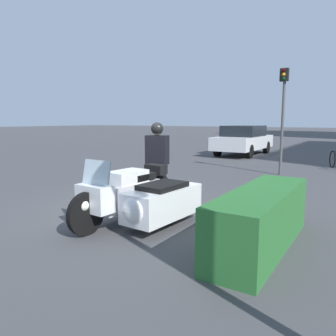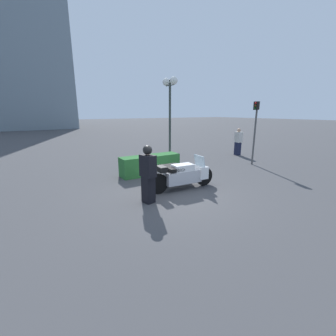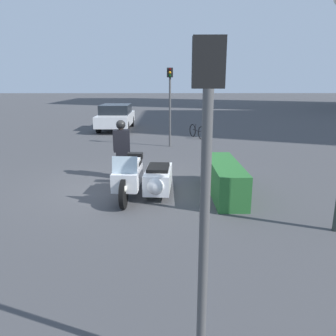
{
  "view_description": "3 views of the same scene",
  "coord_description": "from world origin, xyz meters",
  "px_view_note": "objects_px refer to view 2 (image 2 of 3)",
  "views": [
    {
      "loc": [
        5.24,
        3.95,
        1.81
      ],
      "look_at": [
        0.22,
        0.79,
        0.93
      ],
      "focal_mm": 35.0,
      "sensor_mm": 36.0,
      "label": 1
    },
    {
      "loc": [
        -3.71,
        -5.88,
        2.69
      ],
      "look_at": [
        0.23,
        0.38,
        0.83
      ],
      "focal_mm": 24.0,
      "sensor_mm": 36.0,
      "label": 2
    },
    {
      "loc": [
        8.81,
        1.15,
        2.82
      ],
      "look_at": [
        0.5,
        1.23,
        0.64
      ],
      "focal_mm": 35.0,
      "sensor_mm": 36.0,
      "label": 3
    }
  ],
  "objects_px": {
    "police_motorcycle": "(178,174)",
    "officer_rider": "(148,173)",
    "pedestrian_bystander": "(238,142)",
    "hedge_bush_curbside": "(150,165)",
    "twin_lamp_post": "(170,95)",
    "traffic_light_near": "(255,124)"
  },
  "relations": [
    {
      "from": "police_motorcycle",
      "to": "officer_rider",
      "type": "relative_size",
      "value": 1.47
    },
    {
      "from": "police_motorcycle",
      "to": "pedestrian_bystander",
      "type": "xyz_separation_m",
      "value": [
        6.71,
        3.06,
        0.36
      ]
    },
    {
      "from": "officer_rider",
      "to": "hedge_bush_curbside",
      "type": "height_order",
      "value": "officer_rider"
    },
    {
      "from": "hedge_bush_curbside",
      "to": "twin_lamp_post",
      "type": "distance_m",
      "value": 4.2
    },
    {
      "from": "traffic_light_near",
      "to": "twin_lamp_post",
      "type": "bearing_deg",
      "value": -41.57
    },
    {
      "from": "hedge_bush_curbside",
      "to": "twin_lamp_post",
      "type": "height_order",
      "value": "twin_lamp_post"
    },
    {
      "from": "police_motorcycle",
      "to": "twin_lamp_post",
      "type": "xyz_separation_m",
      "value": [
        2.11,
        3.85,
        3.04
      ]
    },
    {
      "from": "officer_rider",
      "to": "traffic_light_near",
      "type": "bearing_deg",
      "value": -178.4
    },
    {
      "from": "twin_lamp_post",
      "to": "pedestrian_bystander",
      "type": "xyz_separation_m",
      "value": [
        4.6,
        -0.79,
        -2.68
      ]
    },
    {
      "from": "officer_rider",
      "to": "pedestrian_bystander",
      "type": "xyz_separation_m",
      "value": [
        8.34,
        3.84,
        -0.09
      ]
    },
    {
      "from": "twin_lamp_post",
      "to": "traffic_light_near",
      "type": "bearing_deg",
      "value": -43.31
    },
    {
      "from": "traffic_light_near",
      "to": "hedge_bush_curbside",
      "type": "bearing_deg",
      "value": -10.76
    },
    {
      "from": "traffic_light_near",
      "to": "pedestrian_bystander",
      "type": "distance_m",
      "value": 2.91
    },
    {
      "from": "officer_rider",
      "to": "traffic_light_near",
      "type": "height_order",
      "value": "traffic_light_near"
    },
    {
      "from": "police_motorcycle",
      "to": "officer_rider",
      "type": "height_order",
      "value": "officer_rider"
    },
    {
      "from": "hedge_bush_curbside",
      "to": "pedestrian_bystander",
      "type": "relative_size",
      "value": 1.59
    },
    {
      "from": "officer_rider",
      "to": "twin_lamp_post",
      "type": "distance_m",
      "value": 6.5
    },
    {
      "from": "pedestrian_bystander",
      "to": "hedge_bush_curbside",
      "type": "bearing_deg",
      "value": 20.53
    },
    {
      "from": "police_motorcycle",
      "to": "twin_lamp_post",
      "type": "distance_m",
      "value": 5.35
    },
    {
      "from": "police_motorcycle",
      "to": "twin_lamp_post",
      "type": "relative_size",
      "value": 0.59
    },
    {
      "from": "police_motorcycle",
      "to": "hedge_bush_curbside",
      "type": "xyz_separation_m",
      "value": [
        -0.07,
        2.05,
        -0.06
      ]
    },
    {
      "from": "pedestrian_bystander",
      "to": "traffic_light_near",
      "type": "bearing_deg",
      "value": 69.09
    }
  ]
}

